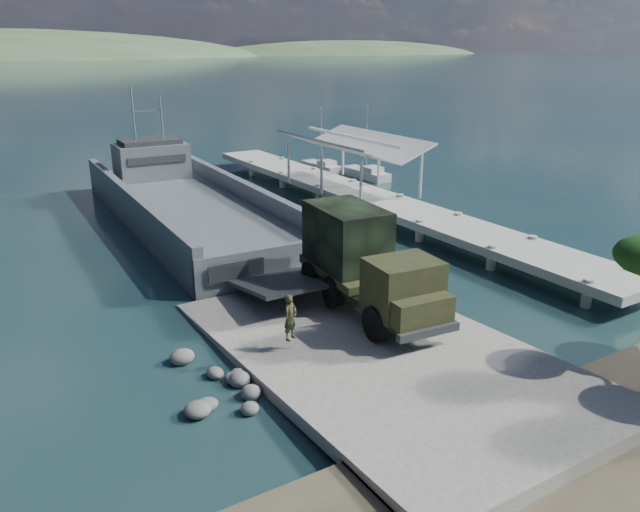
% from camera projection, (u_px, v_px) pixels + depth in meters
% --- Properties ---
extents(ground, '(1400.00, 1400.00, 0.00)m').
position_uv_depth(ground, '(362.00, 349.00, 25.26)').
color(ground, '#19363D').
rests_on(ground, ground).
extents(boat_ramp, '(10.00, 18.00, 0.50)m').
position_uv_depth(boat_ramp, '(377.00, 353.00, 24.37)').
color(boat_ramp, slate).
rests_on(boat_ramp, ground).
extents(shoreline_rocks, '(3.20, 5.60, 0.90)m').
position_uv_depth(shoreline_rocks, '(215.00, 385.00, 22.59)').
color(shoreline_rocks, '#5F5F5D').
rests_on(shoreline_rocks, ground).
extents(distant_headlands, '(1000.00, 240.00, 48.00)m').
position_uv_depth(distant_headlands, '(11.00, 58.00, 501.32)').
color(distant_headlands, '#3C5535').
rests_on(distant_headlands, ground).
extents(pier, '(6.40, 44.00, 6.10)m').
position_uv_depth(pier, '(360.00, 187.00, 46.30)').
color(pier, '#B4B6AB').
rests_on(pier, ground).
extents(landing_craft, '(9.26, 32.14, 9.46)m').
position_uv_depth(landing_craft, '(189.00, 212.00, 42.57)').
color(landing_craft, '#4E595C').
rests_on(landing_craft, ground).
extents(military_truck, '(3.69, 9.34, 4.22)m').
position_uv_depth(military_truck, '(364.00, 261.00, 27.54)').
color(military_truck, black).
rests_on(military_truck, boat_ramp).
extents(soldier, '(0.80, 0.70, 1.85)m').
position_uv_depth(soldier, '(291.00, 327.00, 23.95)').
color(soldier, '#1F2F1A').
rests_on(soldier, boat_ramp).
extents(sailboat_near, '(1.65, 5.57, 6.77)m').
position_uv_depth(sailboat_near, '(367.00, 174.00, 57.15)').
color(sailboat_near, '#BDBDBD').
rests_on(sailboat_near, ground).
extents(sailboat_far, '(1.62, 5.22, 6.31)m').
position_uv_depth(sailboat_far, '(322.00, 167.00, 60.51)').
color(sailboat_far, '#BDBDBD').
rests_on(sailboat_far, ground).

